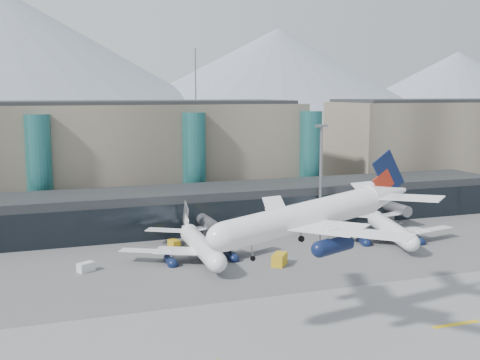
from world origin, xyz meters
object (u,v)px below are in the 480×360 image
lightmast_mid (321,170)px  veh_d (386,226)px  jet_parked_right (386,222)px  jet_parked_mid (198,238)px  veh_b (174,244)px  hero_jet (323,205)px  veh_a (86,267)px  veh_h (279,259)px

lightmast_mid → veh_d: 21.15m
jet_parked_right → veh_d: jet_parked_right is taller
jet_parked_mid → veh_b: jet_parked_mid is taller
lightmast_mid → jet_parked_right: 20.83m
hero_jet → veh_a: (-29.07, 39.21, -16.99)m
hero_jet → veh_d: size_ratio=11.16×
jet_parked_mid → veh_d: (50.38, 8.65, -3.19)m
jet_parked_mid → veh_b: 10.26m
veh_b → jet_parked_mid: bearing=-179.2°
lightmast_mid → veh_b: 41.33m
hero_jet → veh_h: hero_jet is taller
hero_jet → veh_d: hero_jet is taller
lightmast_mid → veh_a: size_ratio=8.35×
veh_a → lightmast_mid: bearing=-12.8°
lightmast_mid → veh_d: bearing=-25.5°
lightmast_mid → veh_h: (-22.32, -26.65, -13.26)m
veh_a → veh_d: bearing=-21.4°
hero_jet → veh_b: (-9.30, 51.16, -17.04)m
jet_parked_mid → veh_a: jet_parked_mid is taller
veh_d → veh_b: bearing=116.3°
veh_h → jet_parked_right: bearing=-32.3°
hero_jet → jet_parked_mid: size_ratio=1.03×
veh_a → hero_jet: bearing=-83.7°
veh_b → veh_d: veh_d is taller
veh_b → veh_d: size_ratio=0.91×
jet_parked_mid → veh_a: (-22.57, -2.64, -3.21)m
lightmast_mid → veh_b: bearing=-170.7°
lightmast_mid → veh_a: lightmast_mid is taller
lightmast_mid → jet_parked_right: lightmast_mid is taller
veh_d → veh_a: bearing=125.8°
lightmast_mid → hero_jet: bearing=-116.9°
hero_jet → veh_a: bearing=118.0°
jet_parked_right → veh_h: 33.24m
lightmast_mid → jet_parked_mid: bearing=-156.3°
jet_parked_right → veh_b: (-47.43, 9.37, -3.23)m
jet_parked_mid → veh_h: (13.39, -11.01, -2.92)m
veh_a → veh_d: size_ratio=1.00×
jet_parked_mid → hero_jet: bearing=-168.8°
lightmast_mid → jet_parked_right: (8.92, -15.70, -10.38)m
jet_parked_right → veh_h: size_ratio=7.94×
hero_jet → jet_parked_right: 58.23m
hero_jet → lightmast_mid: bearing=54.5°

